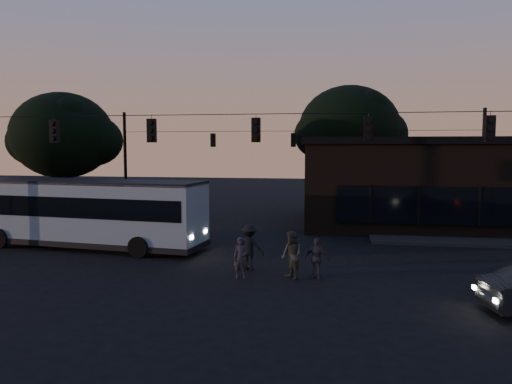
% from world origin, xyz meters
% --- Properties ---
extents(ground, '(120.00, 120.00, 0.00)m').
position_xyz_m(ground, '(0.00, 0.00, 0.00)').
color(ground, black).
rests_on(ground, ground).
extents(sidewalk_far_right, '(14.00, 10.00, 0.15)m').
position_xyz_m(sidewalk_far_right, '(12.00, 14.00, 0.07)').
color(sidewalk_far_right, black).
rests_on(sidewalk_far_right, ground).
extents(sidewalk_far_left, '(14.00, 10.00, 0.15)m').
position_xyz_m(sidewalk_far_left, '(-14.00, 14.00, 0.07)').
color(sidewalk_far_left, black).
rests_on(sidewalk_far_left, ground).
extents(building, '(15.40, 10.41, 5.40)m').
position_xyz_m(building, '(9.00, 15.97, 2.71)').
color(building, black).
rests_on(building, ground).
extents(tree_behind, '(7.60, 7.60, 9.43)m').
position_xyz_m(tree_behind, '(4.00, 22.00, 6.19)').
color(tree_behind, black).
rests_on(tree_behind, ground).
extents(tree_left, '(6.40, 6.40, 8.30)m').
position_xyz_m(tree_left, '(-14.00, 13.00, 5.57)').
color(tree_left, black).
rests_on(tree_left, ground).
extents(signal_rig_near, '(26.24, 0.30, 7.50)m').
position_xyz_m(signal_rig_near, '(0.00, 4.00, 4.45)').
color(signal_rig_near, black).
rests_on(signal_rig_near, ground).
extents(signal_rig_far, '(26.24, 0.30, 7.50)m').
position_xyz_m(signal_rig_far, '(0.00, 20.00, 4.20)').
color(signal_rig_far, black).
rests_on(signal_rig_far, ground).
extents(bus, '(11.86, 4.01, 3.27)m').
position_xyz_m(bus, '(-8.56, 5.84, 1.84)').
color(bus, gray).
rests_on(bus, ground).
extents(pedestrian_a, '(0.60, 0.44, 1.53)m').
position_xyz_m(pedestrian_a, '(-0.15, 1.56, 0.76)').
color(pedestrian_a, '#24222A').
rests_on(pedestrian_a, ground).
extents(pedestrian_b, '(1.06, 1.10, 1.79)m').
position_xyz_m(pedestrian_b, '(1.72, 1.71, 0.90)').
color(pedestrian_b, '#2E2F2A').
rests_on(pedestrian_b, ground).
extents(pedestrian_c, '(0.97, 0.58, 1.54)m').
position_xyz_m(pedestrian_c, '(2.63, 1.94, 0.77)').
color(pedestrian_c, '#302D38').
rests_on(pedestrian_c, ground).
extents(pedestrian_d, '(1.22, 0.77, 1.81)m').
position_xyz_m(pedestrian_d, '(-0.08, 2.90, 0.91)').
color(pedestrian_d, black).
rests_on(pedestrian_d, ground).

